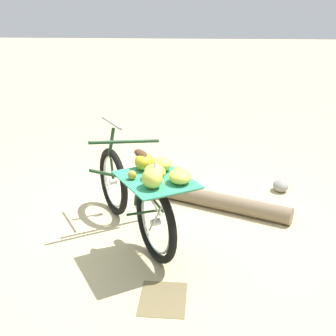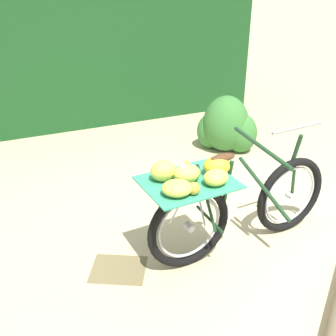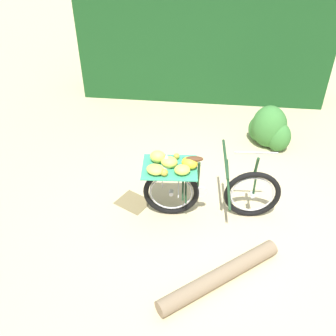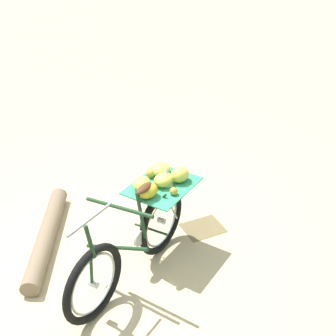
# 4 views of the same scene
# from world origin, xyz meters

# --- Properties ---
(ground_plane) EXTENTS (60.00, 60.00, 0.00)m
(ground_plane) POSITION_xyz_m (0.00, 0.00, 0.00)
(ground_plane) COLOR #C6B284
(bicycle) EXTENTS (1.66, 1.21, 1.03)m
(bicycle) POSITION_xyz_m (0.33, 0.04, 0.51)
(bicycle) COLOR black
(bicycle) RESTS_ON ground_plane
(fallen_log) EXTENTS (0.80, 1.52, 0.19)m
(fallen_log) POSITION_xyz_m (-0.42, 0.85, 0.09)
(fallen_log) COLOR #7F6B51
(fallen_log) RESTS_ON ground_plane
(path_stone) EXTENTS (0.23, 0.19, 0.14)m
(path_stone) POSITION_xyz_m (-0.99, 1.60, 0.07)
(path_stone) COLOR gray
(path_stone) RESTS_ON ground_plane
(leaf_litter_patch) EXTENTS (0.44, 0.36, 0.01)m
(leaf_litter_patch) POSITION_xyz_m (1.21, 0.36, 0.00)
(leaf_litter_patch) COLOR olive
(leaf_litter_patch) RESTS_ON ground_plane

